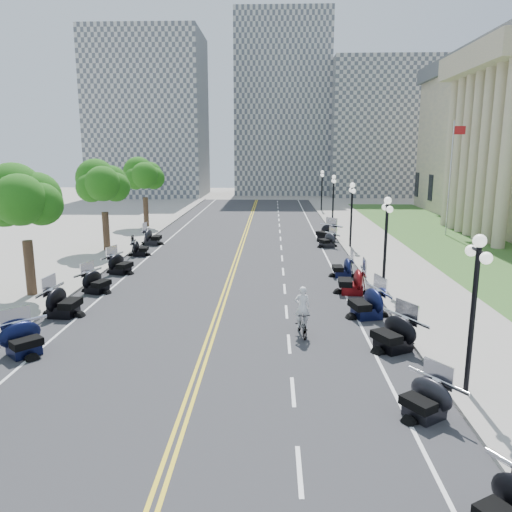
{
  "coord_description": "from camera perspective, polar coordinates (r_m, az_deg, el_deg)",
  "views": [
    {
      "loc": [
        2.52,
        -22.61,
        7.5
      ],
      "look_at": [
        1.64,
        3.31,
        2.0
      ],
      "focal_mm": 35.0,
      "sensor_mm": 36.0,
      "label": 1
    }
  ],
  "objects": [
    {
      "name": "street_lamp_3",
      "position": [
        39.39,
        10.84,
        4.61
      ],
      "size": [
        0.5,
        1.2,
        4.9
      ],
      "primitive_type": null,
      "color": "black",
      "rests_on": "sidewalk_north"
    },
    {
      "name": "lane_dash_14",
      "position": [
        55.12,
        2.64,
        4.15
      ],
      "size": [
        0.12,
        2.0,
        0.0
      ],
      "primitive_type": "cube",
      "color": "white",
      "rests_on": "road"
    },
    {
      "name": "motorcycle_s_7",
      "position": [
        31.98,
        -15.26,
        -0.75
      ],
      "size": [
        2.47,
        2.47,
        1.38
      ],
      "primitive_type": null,
      "rotation": [
        0.0,
        0.0,
        1.27
      ],
      "color": "black",
      "rests_on": "road"
    },
    {
      "name": "motorcycle_n_10",
      "position": [
        42.81,
        8.04,
        2.8
      ],
      "size": [
        3.09,
        3.09,
        1.53
      ],
      "primitive_type": null,
      "rotation": [
        0.0,
        0.0,
        -0.86
      ],
      "color": "black",
      "rests_on": "road"
    },
    {
      "name": "motorcycle_n_5",
      "position": [
        23.36,
        12.55,
        -5.07
      ],
      "size": [
        2.69,
        2.69,
        1.54
      ],
      "primitive_type": null,
      "rotation": [
        0.0,
        0.0,
        -1.31
      ],
      "color": "black",
      "rests_on": "road"
    },
    {
      "name": "lane_dash_16",
      "position": [
        63.06,
        2.56,
        5.14
      ],
      "size": [
        0.12,
        2.0,
        0.0
      ],
      "primitive_type": "cube",
      "color": "white",
      "rests_on": "road"
    },
    {
      "name": "lane_dash_5",
      "position": [
        20.07,
        3.8,
        -9.96
      ],
      "size": [
        0.12,
        2.0,
        0.0
      ],
      "primitive_type": "cube",
      "color": "white",
      "rests_on": "road"
    },
    {
      "name": "lane_dash_13",
      "position": [
        51.16,
        2.69,
        3.54
      ],
      "size": [
        0.12,
        2.0,
        0.0
      ],
      "primitive_type": "cube",
      "color": "white",
      "rests_on": "road"
    },
    {
      "name": "lawn",
      "position": [
        43.92,
        21.86,
        1.34
      ],
      "size": [
        9.0,
        60.0,
        0.1
      ],
      "primitive_type": "cube",
      "color": "#356023",
      "rests_on": "ground"
    },
    {
      "name": "sidewalk_north",
      "position": [
        34.38,
        15.32,
        -0.93
      ],
      "size": [
        5.0,
        90.0,
        0.15
      ],
      "primitive_type": "cube",
      "color": "#9E9991",
      "rests_on": "ground"
    },
    {
      "name": "street_lamp_5",
      "position": [
        63.09,
        7.53,
        7.41
      ],
      "size": [
        0.5,
        1.2,
        4.9
      ],
      "primitive_type": null,
      "color": "black",
      "rests_on": "sidewalk_north"
    },
    {
      "name": "cyclist_rider",
      "position": [
        20.38,
        5.34,
        -3.96
      ],
      "size": [
        0.64,
        0.42,
        1.75
      ],
      "primitive_type": "imported",
      "rotation": [
        0.0,
        0.0,
        3.14
      ],
      "color": "white",
      "rests_on": "bicycle"
    },
    {
      "name": "tree_4",
      "position": [
        50.27,
        -12.62,
        8.55
      ],
      "size": [
        4.8,
        4.8,
        9.2
      ],
      "primitive_type": null,
      "color": "#235619",
      "rests_on": "sidewalk_south"
    },
    {
      "name": "street_lamp_2",
      "position": [
        27.73,
        14.58,
        1.41
      ],
      "size": [
        0.5,
        1.2,
        4.9
      ],
      "primitive_type": null,
      "color": "black",
      "rests_on": "sidewalk_north"
    },
    {
      "name": "lane_dash_9",
      "position": [
        35.42,
        3.0,
        -0.25
      ],
      "size": [
        0.12,
        2.0,
        0.0
      ],
      "primitive_type": "cube",
      "color": "white",
      "rests_on": "road"
    },
    {
      "name": "lane_dash_15",
      "position": [
        59.09,
        2.6,
        4.68
      ],
      "size": [
        0.12,
        2.0,
        0.0
      ],
      "primitive_type": "cube",
      "color": "white",
      "rests_on": "road"
    },
    {
      "name": "motorcycle_n_4",
      "position": [
        19.9,
        15.44,
        -8.32
      ],
      "size": [
        2.88,
        2.88,
        1.49
      ],
      "primitive_type": null,
      "rotation": [
        0.0,
        0.0,
        -1.07
      ],
      "color": "black",
      "rests_on": "road"
    },
    {
      "name": "lane_dash_11",
      "position": [
        43.27,
        2.82,
        1.99
      ],
      "size": [
        0.12,
        2.0,
        0.0
      ],
      "primitive_type": "cube",
      "color": "white",
      "rests_on": "road"
    },
    {
      "name": "lane_dash_7",
      "position": [
        27.65,
        3.28,
        -3.76
      ],
      "size": [
        0.12,
        2.0,
        0.0
      ],
      "primitive_type": "cube",
      "color": "white",
      "rests_on": "road"
    },
    {
      "name": "lane_dash_10",
      "position": [
        39.33,
        2.9,
        0.98
      ],
      "size": [
        0.12,
        2.0,
        0.0
      ],
      "primitive_type": "cube",
      "color": "white",
      "rests_on": "road"
    },
    {
      "name": "street_lamp_1",
      "position": [
        16.56,
        23.52,
        -6.26
      ],
      "size": [
        0.5,
        1.2,
        4.9
      ],
      "primitive_type": null,
      "color": "black",
      "rests_on": "sidewalk_north"
    },
    {
      "name": "motorcycle_n_6",
      "position": [
        27.03,
        10.9,
        -2.68
      ],
      "size": [
        2.32,
        2.32,
        1.53
      ],
      "primitive_type": null,
      "rotation": [
        0.0,
        0.0,
        -1.64
      ],
      "color": "#590A0C",
      "rests_on": "road"
    },
    {
      "name": "flagpole",
      "position": [
        47.28,
        21.27,
        8.14
      ],
      "size": [
        1.1,
        0.2,
        10.0
      ],
      "primitive_type": null,
      "color": "silver",
      "rests_on": "ground"
    },
    {
      "name": "edge_line_north",
      "position": [
        33.68,
        8.51,
        -1.01
      ],
      "size": [
        0.12,
        90.0,
        0.0
      ],
      "primitive_type": "cube",
      "color": "white",
      "rests_on": "road"
    },
    {
      "name": "tree_3",
      "position": [
        38.79,
        -17.04,
        7.39
      ],
      "size": [
        4.8,
        4.8,
        9.2
      ],
      "primitive_type": null,
      "color": "#235619",
      "rests_on": "sidewalk_south"
    },
    {
      "name": "motorcycle_s_5",
      "position": [
        24.64,
        -21.19,
        -4.73
      ],
      "size": [
        2.35,
        2.35,
        1.53
      ],
      "primitive_type": null,
      "rotation": [
        0.0,
        0.0,
        1.49
      ],
      "color": "black",
      "rests_on": "road"
    },
    {
      "name": "tree_2",
      "position": [
        27.75,
        -25.0,
        5.17
      ],
      "size": [
        4.8,
        4.8,
        9.2
      ],
      "primitive_type": null,
      "color": "#235619",
      "rests_on": "sidewalk_south"
    },
    {
      "name": "motorcycle_n_9",
      "position": [
        39.75,
        8.12,
        1.92
      ],
      "size": [
        2.46,
        2.46,
        1.29
      ],
      "primitive_type": null,
      "rotation": [
        0.0,
        0.0,
        -1.12
      ],
      "color": "black",
      "rests_on": "road"
    },
    {
      "name": "centerline_yellow_a",
      "position": [
        33.56,
        -2.62,
        -0.93
      ],
      "size": [
        0.12,
        90.0,
        0.0
      ],
      "primitive_type": "cube",
      "color": "yellow",
      "rests_on": "road"
    },
    {
      "name": "road",
      "position": [
        33.55,
        -2.42,
        -0.95
      ],
      "size": [
        16.0,
        90.0,
        0.01
      ],
      "primitive_type": "cube",
      "color": "#333335",
      "rests_on": "ground"
    },
    {
      "name": "motorcycle_n_7",
      "position": [
        30.54,
        9.89,
        -1.15
      ],
      "size": [
        1.9,
        1.9,
        1.32
      ],
      "primitive_type": null,
      "rotation": [
        0.0,
        0.0,
        -1.56
      ],
      "color": "black",
      "rests_on": "road"
    },
    {
      "name": "lane_dash_3",
      "position": [
        13.0,
        4.98,
        -23.24
      ],
      "size": [
        0.12,
        2.0,
        0.0
      ],
      "primitive_type": "cube",
      "color": "white",
      "rests_on": "road"
    },
    {
      "name": "distant_block_b",
      "position": [
        90.93,
        3.0,
        16.68
      ],
      "size": [
        16.0,
        12.0,
        30.0
      ],
      "primitive_type": "cube",
      "color": "gray",
      "rests_on": "ground"
    },
    {
      "name": "lane_dash_17",
      "position": [
        67.03,
        2.52,
        5.54
      ],
      "size": [
        0.12,
        2.0,
        0.0
      ],
      "primitive_type": "cube",
      "color": "white",
      "rests_on": "road"
    },
    {
      "name": "lane_dash_8",
      "position": [
        31.52,
        3.12,
        -1.79
      ],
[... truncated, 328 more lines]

